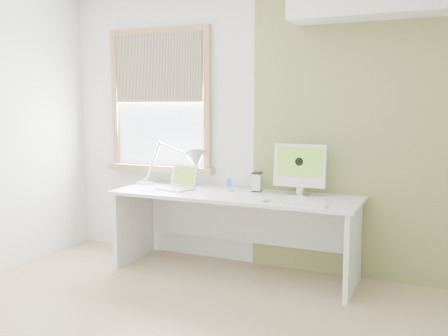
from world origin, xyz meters
The scene contains 11 objects.
room centered at (0.00, 0.00, 1.30)m, with size 4.04×3.54×2.64m.
accent_wall centered at (1.00, 1.74, 1.30)m, with size 2.00×0.02×2.60m, color olive.
window centered at (-1.00, 1.71, 1.54)m, with size 1.20×0.14×1.42m.
desk centered at (-0.05, 1.44, 0.53)m, with size 2.20×0.70×0.73m.
desk_lamp centered at (-0.65, 1.61, 0.95)m, with size 0.77×0.35×0.42m.
laptop centered at (-0.62, 1.41, 0.78)m, with size 0.37×0.33×0.22m.
phone_dock centered at (-0.14, 1.49, 0.77)m, with size 0.07×0.07×0.13m.
external_drive centered at (0.09, 1.59, 0.82)m, with size 0.10×0.15×0.17m.
imac centered at (0.49, 1.55, 0.98)m, with size 0.45×0.15×0.44m.
keyboard centered at (0.63, 1.16, 0.74)m, with size 0.40×0.16×0.02m.
mouse centered at (0.32, 1.16, 0.74)m, with size 0.05×0.09×0.03m, color white.
Camera 1 is at (1.63, -2.61, 1.51)m, focal length 40.03 mm.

